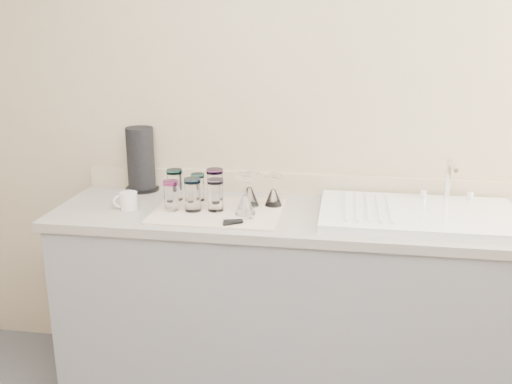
% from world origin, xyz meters
% --- Properties ---
extents(room_envelope, '(3.54, 3.50, 2.52)m').
position_xyz_m(room_envelope, '(0.00, 0.00, 1.56)').
color(room_envelope, '#4C4C51').
rests_on(room_envelope, ground).
extents(counter_unit, '(2.06, 0.62, 0.90)m').
position_xyz_m(counter_unit, '(0.00, 1.20, 0.45)').
color(counter_unit, slate).
rests_on(counter_unit, ground).
extents(sink_unit, '(0.82, 0.50, 0.22)m').
position_xyz_m(sink_unit, '(0.55, 1.20, 0.92)').
color(sink_unit, white).
rests_on(sink_unit, counter_unit).
extents(dish_towel, '(0.55, 0.42, 0.01)m').
position_xyz_m(dish_towel, '(-0.30, 1.15, 0.90)').
color(dish_towel, silver).
rests_on(dish_towel, counter_unit).
extents(tumbler_teal, '(0.07, 0.07, 0.14)m').
position_xyz_m(tumbler_teal, '(-0.53, 1.28, 0.98)').
color(tumbler_teal, white).
rests_on(tumbler_teal, dish_towel).
extents(tumbler_cyan, '(0.06, 0.06, 0.12)m').
position_xyz_m(tumbler_cyan, '(-0.43, 1.29, 0.97)').
color(tumbler_cyan, white).
rests_on(tumbler_cyan, dish_towel).
extents(tumbler_purple, '(0.08, 0.08, 0.15)m').
position_xyz_m(tumbler_purple, '(-0.35, 1.29, 0.98)').
color(tumbler_purple, white).
rests_on(tumbler_purple, dish_towel).
extents(tumbler_magenta, '(0.07, 0.07, 0.13)m').
position_xyz_m(tumbler_magenta, '(-0.50, 1.12, 0.97)').
color(tumbler_magenta, white).
rests_on(tumbler_magenta, dish_towel).
extents(tumbler_blue, '(0.07, 0.07, 0.14)m').
position_xyz_m(tumbler_blue, '(-0.41, 1.13, 0.98)').
color(tumbler_blue, white).
rests_on(tumbler_blue, dish_towel).
extents(tumbler_lavender, '(0.07, 0.07, 0.14)m').
position_xyz_m(tumbler_lavender, '(-0.31, 1.15, 0.98)').
color(tumbler_lavender, white).
rests_on(tumbler_lavender, dish_towel).
extents(goblet_back_left, '(0.09, 0.09, 0.16)m').
position_xyz_m(goblet_back_left, '(-0.18, 1.25, 0.96)').
color(goblet_back_left, white).
rests_on(goblet_back_left, dish_towel).
extents(goblet_back_right, '(0.08, 0.08, 0.14)m').
position_xyz_m(goblet_back_right, '(-0.07, 1.26, 0.96)').
color(goblet_back_right, white).
rests_on(goblet_back_right, dish_towel).
extents(goblet_front_left, '(0.09, 0.09, 0.16)m').
position_xyz_m(goblet_front_left, '(-0.18, 1.12, 0.96)').
color(goblet_front_left, white).
rests_on(goblet_front_left, dish_towel).
extents(can_opener, '(0.13, 0.09, 0.02)m').
position_xyz_m(can_opener, '(-0.18, 1.00, 0.92)').
color(can_opener, silver).
rests_on(can_opener, dish_towel).
extents(white_mug, '(0.11, 0.10, 0.08)m').
position_xyz_m(white_mug, '(-0.70, 1.13, 0.94)').
color(white_mug, white).
rests_on(white_mug, counter_unit).
extents(paper_towel_roll, '(0.17, 0.17, 0.31)m').
position_xyz_m(paper_towel_roll, '(-0.75, 1.43, 1.05)').
color(paper_towel_roll, black).
rests_on(paper_towel_roll, counter_unit).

